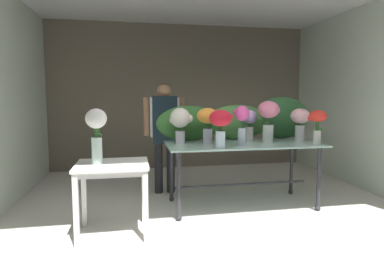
{
  "coord_description": "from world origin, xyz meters",
  "views": [
    {
      "loc": [
        -0.95,
        -2.33,
        1.44
      ],
      "look_at": [
        -0.28,
        1.27,
        1.06
      ],
      "focal_mm": 29.73,
      "sensor_mm": 36.0,
      "label": 1
    }
  ],
  "objects_px": {
    "vase_scarlet_roses": "(317,121)",
    "vase_sunset_snapdragons": "(208,120)",
    "vase_rosy_carnations": "(269,116)",
    "florist": "(164,126)",
    "side_table_white": "(112,173)",
    "vase_fuchsia_lilies": "(242,121)",
    "vase_crimson_stock": "(221,123)",
    "vase_white_roses_tall": "(96,129)",
    "vase_blush_anemones": "(300,121)",
    "display_table_glass": "(242,152)",
    "vase_lilac_peonies": "(250,122)",
    "vase_ivory_hydrangea": "(180,121)"
  },
  "relations": [
    {
      "from": "florist",
      "to": "vase_white_roses_tall",
      "type": "distance_m",
      "value": 1.55
    },
    {
      "from": "vase_white_roses_tall",
      "to": "vase_scarlet_roses",
      "type": "bearing_deg",
      "value": 6.43
    },
    {
      "from": "vase_crimson_stock",
      "to": "vase_white_roses_tall",
      "type": "xyz_separation_m",
      "value": [
        -1.35,
        -0.21,
        -0.03
      ]
    },
    {
      "from": "vase_rosy_carnations",
      "to": "side_table_white",
      "type": "bearing_deg",
      "value": -164.97
    },
    {
      "from": "display_table_glass",
      "to": "vase_scarlet_roses",
      "type": "height_order",
      "value": "vase_scarlet_roses"
    },
    {
      "from": "display_table_glass",
      "to": "vase_ivory_hydrangea",
      "type": "relative_size",
      "value": 4.33
    },
    {
      "from": "side_table_white",
      "to": "vase_rosy_carnations",
      "type": "relative_size",
      "value": 1.39
    },
    {
      "from": "vase_scarlet_roses",
      "to": "vase_sunset_snapdragons",
      "type": "xyz_separation_m",
      "value": [
        -1.34,
        0.26,
        0.01
      ]
    },
    {
      "from": "vase_crimson_stock",
      "to": "vase_rosy_carnations",
      "type": "bearing_deg",
      "value": 23.36
    },
    {
      "from": "florist",
      "to": "vase_ivory_hydrangea",
      "type": "bearing_deg",
      "value": -77.68
    },
    {
      "from": "vase_scarlet_roses",
      "to": "vase_ivory_hydrangea",
      "type": "bearing_deg",
      "value": 167.47
    },
    {
      "from": "display_table_glass",
      "to": "vase_lilac_peonies",
      "type": "distance_m",
      "value": 0.44
    },
    {
      "from": "vase_ivory_hydrangea",
      "to": "vase_rosy_carnations",
      "type": "xyz_separation_m",
      "value": [
        1.12,
        -0.15,
        0.06
      ]
    },
    {
      "from": "vase_fuchsia_lilies",
      "to": "vase_crimson_stock",
      "type": "height_order",
      "value": "vase_fuchsia_lilies"
    },
    {
      "from": "display_table_glass",
      "to": "vase_crimson_stock",
      "type": "bearing_deg",
      "value": -137.75
    },
    {
      "from": "florist",
      "to": "vase_lilac_peonies",
      "type": "relative_size",
      "value": 3.9
    },
    {
      "from": "vase_scarlet_roses",
      "to": "vase_crimson_stock",
      "type": "relative_size",
      "value": 0.96
    },
    {
      "from": "side_table_white",
      "to": "vase_sunset_snapdragons",
      "type": "relative_size",
      "value": 1.66
    },
    {
      "from": "vase_scarlet_roses",
      "to": "vase_white_roses_tall",
      "type": "height_order",
      "value": "vase_white_roses_tall"
    },
    {
      "from": "display_table_glass",
      "to": "vase_scarlet_roses",
      "type": "bearing_deg",
      "value": -16.74
    },
    {
      "from": "vase_rosy_carnations",
      "to": "vase_crimson_stock",
      "type": "height_order",
      "value": "vase_rosy_carnations"
    },
    {
      "from": "vase_fuchsia_lilies",
      "to": "side_table_white",
      "type": "bearing_deg",
      "value": -167.36
    },
    {
      "from": "display_table_glass",
      "to": "florist",
      "type": "distance_m",
      "value": 1.23
    },
    {
      "from": "vase_fuchsia_lilies",
      "to": "vase_sunset_snapdragons",
      "type": "bearing_deg",
      "value": 149.4
    },
    {
      "from": "vase_fuchsia_lilies",
      "to": "vase_crimson_stock",
      "type": "xyz_separation_m",
      "value": [
        -0.3,
        -0.13,
        -0.0
      ]
    },
    {
      "from": "side_table_white",
      "to": "vase_white_roses_tall",
      "type": "distance_m",
      "value": 0.48
    },
    {
      "from": "side_table_white",
      "to": "vase_rosy_carnations",
      "type": "xyz_separation_m",
      "value": [
        1.93,
        0.52,
        0.53
      ]
    },
    {
      "from": "vase_scarlet_roses",
      "to": "vase_rosy_carnations",
      "type": "bearing_deg",
      "value": 158.13
    },
    {
      "from": "vase_sunset_snapdragons",
      "to": "vase_white_roses_tall",
      "type": "xyz_separation_m",
      "value": [
        -1.28,
        -0.55,
        -0.03
      ]
    },
    {
      "from": "side_table_white",
      "to": "florist",
      "type": "height_order",
      "value": "florist"
    },
    {
      "from": "vase_scarlet_roses",
      "to": "vase_sunset_snapdragons",
      "type": "bearing_deg",
      "value": 169.09
    },
    {
      "from": "vase_scarlet_roses",
      "to": "vase_lilac_peonies",
      "type": "bearing_deg",
      "value": 149.91
    },
    {
      "from": "display_table_glass",
      "to": "vase_blush_anemones",
      "type": "distance_m",
      "value": 0.9
    },
    {
      "from": "vase_sunset_snapdragons",
      "to": "vase_white_roses_tall",
      "type": "bearing_deg",
      "value": -156.65
    },
    {
      "from": "side_table_white",
      "to": "vase_white_roses_tall",
      "type": "xyz_separation_m",
      "value": [
        -0.15,
        -0.0,
        0.46
      ]
    },
    {
      "from": "vase_rosy_carnations",
      "to": "vase_blush_anemones",
      "type": "relative_size",
      "value": 1.23
    },
    {
      "from": "side_table_white",
      "to": "vase_rosy_carnations",
      "type": "height_order",
      "value": "vase_rosy_carnations"
    },
    {
      "from": "vase_sunset_snapdragons",
      "to": "vase_white_roses_tall",
      "type": "distance_m",
      "value": 1.4
    },
    {
      "from": "florist",
      "to": "vase_scarlet_roses",
      "type": "distance_m",
      "value": 2.08
    },
    {
      "from": "vase_fuchsia_lilies",
      "to": "vase_blush_anemones",
      "type": "relative_size",
      "value": 1.11
    },
    {
      "from": "vase_lilac_peonies",
      "to": "vase_white_roses_tall",
      "type": "distance_m",
      "value": 2.03
    },
    {
      "from": "vase_rosy_carnations",
      "to": "vase_ivory_hydrangea",
      "type": "bearing_deg",
      "value": 172.37
    },
    {
      "from": "florist",
      "to": "vase_crimson_stock",
      "type": "bearing_deg",
      "value": -64.01
    },
    {
      "from": "vase_lilac_peonies",
      "to": "vase_crimson_stock",
      "type": "xyz_separation_m",
      "value": [
        -0.55,
        -0.51,
        0.04
      ]
    },
    {
      "from": "vase_scarlet_roses",
      "to": "vase_lilac_peonies",
      "type": "distance_m",
      "value": 0.84
    },
    {
      "from": "vase_fuchsia_lilies",
      "to": "vase_blush_anemones",
      "type": "distance_m",
      "value": 0.94
    },
    {
      "from": "vase_scarlet_roses",
      "to": "vase_rosy_carnations",
      "type": "height_order",
      "value": "vase_rosy_carnations"
    },
    {
      "from": "vase_sunset_snapdragons",
      "to": "florist",
      "type": "bearing_deg",
      "value": 121.78
    },
    {
      "from": "side_table_white",
      "to": "vase_fuchsia_lilies",
      "type": "height_order",
      "value": "vase_fuchsia_lilies"
    },
    {
      "from": "vase_fuchsia_lilies",
      "to": "vase_ivory_hydrangea",
      "type": "xyz_separation_m",
      "value": [
        -0.7,
        0.33,
        -0.01
      ]
    }
  ]
}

